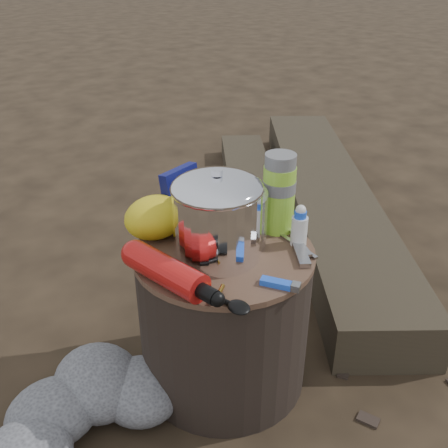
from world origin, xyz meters
TOP-DOWN VIEW (x-y plane):
  - ground at (0.00, 0.00)m, footprint 60.00×60.00m
  - stump at (0.00, 0.00)m, footprint 0.44×0.44m
  - log_main at (0.91, 0.52)m, footprint 1.33×1.76m
  - log_small at (0.76, 0.86)m, footprint 0.81×1.12m
  - foil_windscreen at (0.02, 0.04)m, footprint 0.22×0.22m
  - camping_pot at (-0.02, -0.00)m, footprint 0.21×0.21m
  - fuel_bottle at (-0.18, -0.04)m, footprint 0.13×0.28m
  - thermos at (0.18, 0.01)m, footprint 0.08×0.08m
  - travel_mug at (0.12, 0.13)m, footprint 0.08×0.08m
  - stuff_sack at (-0.10, 0.16)m, footprint 0.16×0.13m
  - food_pouch at (-0.00, 0.19)m, footprint 0.12×0.06m
  - lighter at (0.01, -0.19)m, footprint 0.07×0.08m
  - multitool at (0.13, -0.13)m, footprint 0.07×0.10m
  - pot_grabber at (0.16, -0.09)m, footprint 0.06×0.14m
  - spork at (-0.13, -0.13)m, footprint 0.09×0.17m
  - squeeze_bottle at (0.17, -0.08)m, footprint 0.04×0.04m

SIDE VIEW (x-z plane):
  - ground at x=0.00m, z-range 0.00..0.00m
  - log_small at x=0.76m, z-range 0.00..0.10m
  - log_main at x=0.91m, z-range 0.00..0.16m
  - stump at x=0.00m, z-range 0.00..0.41m
  - pot_grabber at x=0.16m, z-range 0.41..0.42m
  - multitool at x=0.13m, z-range 0.41..0.42m
  - spork at x=-0.13m, z-range 0.41..0.42m
  - lighter at x=0.01m, z-range 0.41..0.42m
  - fuel_bottle at x=-0.18m, z-range 0.41..0.47m
  - squeeze_bottle at x=0.17m, z-range 0.41..0.50m
  - stuff_sack at x=-0.10m, z-range 0.41..0.51m
  - travel_mug at x=0.12m, z-range 0.41..0.52m
  - foil_windscreen at x=0.02m, z-range 0.41..0.54m
  - food_pouch at x=0.00m, z-range 0.41..0.56m
  - thermos at x=0.18m, z-range 0.41..0.61m
  - camping_pot at x=-0.02m, z-range 0.41..0.61m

